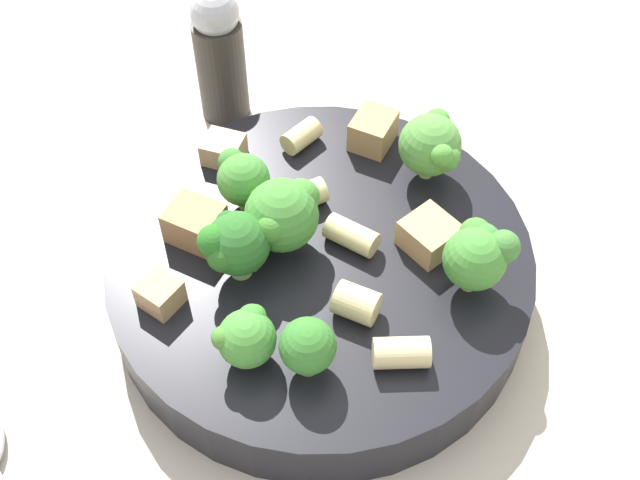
{
  "coord_description": "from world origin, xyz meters",
  "views": [
    {
      "loc": [
        0.25,
        -0.08,
        0.38
      ],
      "look_at": [
        0.0,
        0.0,
        0.05
      ],
      "focal_mm": 45.0,
      "sensor_mm": 36.0,
      "label": 1
    }
  ],
  "objects_px": {
    "rigatoni_0": "(401,353)",
    "chicken_chunk_0": "(373,131)",
    "rigatoni_3": "(301,136)",
    "chicken_chunk_1": "(160,294)",
    "broccoli_floret_6": "(478,254)",
    "rigatoni_2": "(357,303)",
    "chicken_chunk_2": "(224,149)",
    "chicken_chunk_3": "(195,223)",
    "broccoli_floret_1": "(308,347)",
    "broccoli_floret_2": "(241,178)",
    "broccoli_floret_5": "(246,336)",
    "broccoli_floret_0": "(234,245)",
    "broccoli_floret_4": "(432,145)",
    "rigatoni_4": "(354,240)",
    "pasta_bowl": "(320,268)",
    "pepper_shaker": "(220,55)",
    "chicken_chunk_4": "(429,235)",
    "rigatoni_1": "(305,196)",
    "broccoli_floret_3": "(283,215)"
  },
  "relations": [
    {
      "from": "broccoli_floret_6",
      "to": "chicken_chunk_2",
      "type": "relative_size",
      "value": 1.76
    },
    {
      "from": "rigatoni_4",
      "to": "chicken_chunk_3",
      "type": "xyz_separation_m",
      "value": [
        -0.03,
        -0.08,
        0.0
      ]
    },
    {
      "from": "rigatoni_2",
      "to": "pasta_bowl",
      "type": "bearing_deg",
      "value": -172.92
    },
    {
      "from": "rigatoni_0",
      "to": "chicken_chunk_0",
      "type": "bearing_deg",
      "value": 165.02
    },
    {
      "from": "rigatoni_1",
      "to": "rigatoni_2",
      "type": "bearing_deg",
      "value": 2.26
    },
    {
      "from": "rigatoni_1",
      "to": "chicken_chunk_1",
      "type": "height_order",
      "value": "same"
    },
    {
      "from": "chicken_chunk_0",
      "to": "pepper_shaker",
      "type": "bearing_deg",
      "value": -142.93
    },
    {
      "from": "broccoli_floret_0",
      "to": "chicken_chunk_3",
      "type": "relative_size",
      "value": 1.46
    },
    {
      "from": "rigatoni_2",
      "to": "chicken_chunk_3",
      "type": "distance_m",
      "value": 0.1
    },
    {
      "from": "rigatoni_0",
      "to": "chicken_chunk_0",
      "type": "height_order",
      "value": "chicken_chunk_0"
    },
    {
      "from": "broccoli_floret_3",
      "to": "chicken_chunk_0",
      "type": "height_order",
      "value": "broccoli_floret_3"
    },
    {
      "from": "broccoli_floret_0",
      "to": "broccoli_floret_1",
      "type": "relative_size",
      "value": 1.23
    },
    {
      "from": "broccoli_floret_4",
      "to": "chicken_chunk_3",
      "type": "distance_m",
      "value": 0.14
    },
    {
      "from": "broccoli_floret_6",
      "to": "rigatoni_4",
      "type": "bearing_deg",
      "value": -127.96
    },
    {
      "from": "broccoli_floret_2",
      "to": "broccoli_floret_6",
      "type": "relative_size",
      "value": 0.9
    },
    {
      "from": "rigatoni_2",
      "to": "chicken_chunk_4",
      "type": "distance_m",
      "value": 0.06
    },
    {
      "from": "rigatoni_3",
      "to": "broccoli_floret_6",
      "type": "bearing_deg",
      "value": 23.65
    },
    {
      "from": "broccoli_floret_0",
      "to": "broccoli_floret_4",
      "type": "bearing_deg",
      "value": 106.06
    },
    {
      "from": "chicken_chunk_0",
      "to": "chicken_chunk_3",
      "type": "relative_size",
      "value": 0.93
    },
    {
      "from": "chicken_chunk_2",
      "to": "chicken_chunk_3",
      "type": "xyz_separation_m",
      "value": [
        0.05,
        -0.03,
        0.0
      ]
    },
    {
      "from": "rigatoni_4",
      "to": "rigatoni_1",
      "type": "bearing_deg",
      "value": -157.67
    },
    {
      "from": "chicken_chunk_3",
      "to": "pepper_shaker",
      "type": "relative_size",
      "value": 0.29
    },
    {
      "from": "rigatoni_3",
      "to": "chicken_chunk_2",
      "type": "distance_m",
      "value": 0.05
    },
    {
      "from": "rigatoni_3",
      "to": "rigatoni_4",
      "type": "xyz_separation_m",
      "value": [
        0.08,
        0.0,
        0.0
      ]
    },
    {
      "from": "rigatoni_2",
      "to": "chicken_chunk_0",
      "type": "distance_m",
      "value": 0.12
    },
    {
      "from": "pasta_bowl",
      "to": "broccoli_floret_3",
      "type": "relative_size",
      "value": 5.2
    },
    {
      "from": "chicken_chunk_0",
      "to": "chicken_chunk_1",
      "type": "bearing_deg",
      "value": -62.0
    },
    {
      "from": "broccoli_floret_1",
      "to": "rigatoni_2",
      "type": "bearing_deg",
      "value": 124.51
    },
    {
      "from": "broccoli_floret_4",
      "to": "pepper_shaker",
      "type": "height_order",
      "value": "pepper_shaker"
    },
    {
      "from": "rigatoni_2",
      "to": "chicken_chunk_4",
      "type": "height_order",
      "value": "same"
    },
    {
      "from": "broccoli_floret_3",
      "to": "broccoli_floret_4",
      "type": "bearing_deg",
      "value": 104.39
    },
    {
      "from": "chicken_chunk_3",
      "to": "broccoli_floret_1",
      "type": "bearing_deg",
      "value": 19.07
    },
    {
      "from": "chicken_chunk_2",
      "to": "pepper_shaker",
      "type": "relative_size",
      "value": 0.23
    },
    {
      "from": "broccoli_floret_2",
      "to": "chicken_chunk_2",
      "type": "height_order",
      "value": "broccoli_floret_2"
    },
    {
      "from": "broccoli_floret_5",
      "to": "chicken_chunk_4",
      "type": "xyz_separation_m",
      "value": [
        -0.04,
        0.11,
        -0.01
      ]
    },
    {
      "from": "pasta_bowl",
      "to": "broccoli_floret_5",
      "type": "relative_size",
      "value": 7.28
    },
    {
      "from": "broccoli_floret_0",
      "to": "chicken_chunk_1",
      "type": "height_order",
      "value": "broccoli_floret_0"
    },
    {
      "from": "broccoli_floret_4",
      "to": "chicken_chunk_4",
      "type": "relative_size",
      "value": 1.59
    },
    {
      "from": "broccoli_floret_1",
      "to": "broccoli_floret_2",
      "type": "height_order",
      "value": "broccoli_floret_2"
    },
    {
      "from": "chicken_chunk_0",
      "to": "chicken_chunk_2",
      "type": "bearing_deg",
      "value": -99.44
    },
    {
      "from": "broccoli_floret_6",
      "to": "rigatoni_2",
      "type": "distance_m",
      "value": 0.07
    },
    {
      "from": "broccoli_floret_5",
      "to": "chicken_chunk_1",
      "type": "bearing_deg",
      "value": -141.81
    },
    {
      "from": "chicken_chunk_3",
      "to": "chicken_chunk_4",
      "type": "xyz_separation_m",
      "value": [
        0.05,
        0.12,
        -0.0
      ]
    },
    {
      "from": "rigatoni_3",
      "to": "chicken_chunk_1",
      "type": "height_order",
      "value": "chicken_chunk_1"
    },
    {
      "from": "broccoli_floret_5",
      "to": "rigatoni_4",
      "type": "relative_size",
      "value": 1.11
    },
    {
      "from": "broccoli_floret_0",
      "to": "chicken_chunk_0",
      "type": "bearing_deg",
      "value": 124.76
    },
    {
      "from": "pasta_bowl",
      "to": "broccoli_floret_2",
      "type": "distance_m",
      "value": 0.07
    },
    {
      "from": "chicken_chunk_0",
      "to": "pepper_shaker",
      "type": "distance_m",
      "value": 0.12
    },
    {
      "from": "broccoli_floret_2",
      "to": "broccoli_floret_5",
      "type": "bearing_deg",
      "value": -13.07
    },
    {
      "from": "broccoli_floret_0",
      "to": "broccoli_floret_5",
      "type": "height_order",
      "value": "broccoli_floret_0"
    }
  ]
}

